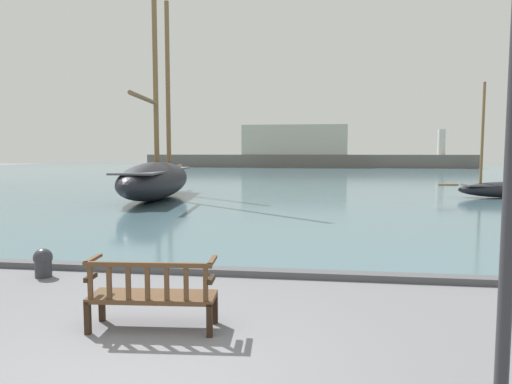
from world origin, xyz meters
name	(u,v)px	position (x,y,z in m)	size (l,w,h in m)	color
ground_plane	(133,373)	(0.00, 0.00, 0.00)	(160.00, 160.00, 0.00)	slate
harbor_water	(301,173)	(0.00, 44.00, 0.04)	(100.00, 80.00, 0.08)	#476670
quay_edge_kerb	(217,271)	(0.00, 3.85, 0.06)	(40.00, 0.30, 0.12)	#4C4C50
park_bench	(152,294)	(-0.22, 1.14, 0.47)	(1.64, 0.64, 0.92)	black
sailboat_outer_starboard	(156,176)	(-5.68, 16.18, 1.14)	(3.21, 10.40, 13.48)	black
mooring_bollard	(43,262)	(-3.08, 3.24, 0.28)	(0.34, 0.34, 0.52)	#2D2D33
far_breakwater	(303,153)	(-0.43, 60.79, 2.10)	(46.07, 2.40, 6.10)	#66605B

